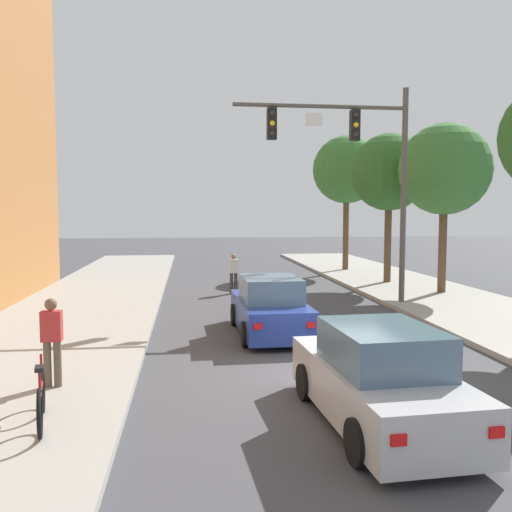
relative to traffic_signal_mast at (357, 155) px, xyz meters
The scene contains 11 objects.
ground_plane 9.87m from the traffic_signal_mast, 110.33° to the right, with size 120.00×120.00×0.00m, color #424247.
sidewalk_left 13.28m from the traffic_signal_mast, 140.30° to the right, with size 5.00×60.00×0.15m, color #99968E.
traffic_signal_mast is the anchor object (origin of this frame).
car_lead_blue 7.10m from the traffic_signal_mast, 132.60° to the right, with size 1.90×4.27×1.60m.
car_following_silver 11.79m from the traffic_signal_mast, 105.52° to the right, with size 2.02×4.32×1.60m.
pedestrian_sidewalk_left_walker 12.55m from the traffic_signal_mast, 135.00° to the right, with size 0.36×0.22×1.64m.
pedestrian_crossing_road 6.97m from the traffic_signal_mast, 138.10° to the left, with size 0.36×0.22×1.64m.
bicycle_leaning 13.85m from the traffic_signal_mast, 128.39° to the right, with size 0.44×1.74×0.98m.
street_tree_second 4.64m from the traffic_signal_mast, 25.39° to the left, with size 3.59×3.59×6.67m.
street_tree_third 6.25m from the traffic_signal_mast, 59.20° to the left, with size 3.48×3.48×6.73m.
street_tree_farthest 11.22m from the traffic_signal_mast, 75.32° to the left, with size 3.72×3.72×7.38m.
Camera 1 is at (-2.97, -10.71, 3.36)m, focal length 38.19 mm.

